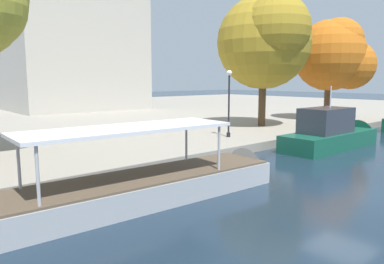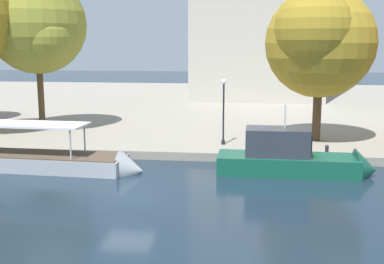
{
  "view_description": "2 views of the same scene",
  "coord_description": "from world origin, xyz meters",
  "px_view_note": "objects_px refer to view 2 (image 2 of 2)",
  "views": [
    {
      "loc": [
        -14.03,
        -6.71,
        4.44
      ],
      "look_at": [
        -1.19,
        7.97,
        1.65
      ],
      "focal_mm": 34.15,
      "sensor_mm": 36.0,
      "label": 1
    },
    {
      "loc": [
        6.06,
        -22.85,
        7.49
      ],
      "look_at": [
        2.48,
        6.48,
        2.09
      ],
      "focal_mm": 45.34,
      "sensor_mm": 36.0,
      "label": 2
    }
  ],
  "objects_px": {
    "tree_4": "(317,42)",
    "tour_boat_1": "(40,164)",
    "mooring_bollard_1": "(327,150)",
    "motor_yacht_2": "(296,161)",
    "lamp_post": "(224,107)",
    "tree_2": "(37,26)"
  },
  "relations": [
    {
      "from": "motor_yacht_2",
      "to": "tree_2",
      "type": "bearing_deg",
      "value": 154.57
    },
    {
      "from": "tree_2",
      "to": "mooring_bollard_1",
      "type": "bearing_deg",
      "value": -17.73
    },
    {
      "from": "lamp_post",
      "to": "tree_4",
      "type": "distance_m",
      "value": 8.03
    },
    {
      "from": "mooring_bollard_1",
      "to": "tour_boat_1",
      "type": "bearing_deg",
      "value": -168.56
    },
    {
      "from": "tour_boat_1",
      "to": "tree_4",
      "type": "bearing_deg",
      "value": 28.29
    },
    {
      "from": "tour_boat_1",
      "to": "tree_2",
      "type": "bearing_deg",
      "value": 116.0
    },
    {
      "from": "tree_2",
      "to": "tour_boat_1",
      "type": "bearing_deg",
      "value": -66.85
    },
    {
      "from": "motor_yacht_2",
      "to": "lamp_post",
      "type": "height_order",
      "value": "lamp_post"
    },
    {
      "from": "mooring_bollard_1",
      "to": "motor_yacht_2",
      "type": "bearing_deg",
      "value": -128.16
    },
    {
      "from": "tree_4",
      "to": "mooring_bollard_1",
      "type": "bearing_deg",
      "value": -86.43
    },
    {
      "from": "lamp_post",
      "to": "mooring_bollard_1",
      "type": "bearing_deg",
      "value": -21.01
    },
    {
      "from": "mooring_bollard_1",
      "to": "tree_4",
      "type": "distance_m",
      "value": 8.11
    },
    {
      "from": "tour_boat_1",
      "to": "motor_yacht_2",
      "type": "distance_m",
      "value": 15.28
    },
    {
      "from": "lamp_post",
      "to": "tree_4",
      "type": "relative_size",
      "value": 0.42
    },
    {
      "from": "motor_yacht_2",
      "to": "tree_2",
      "type": "relative_size",
      "value": 0.73
    },
    {
      "from": "tree_4",
      "to": "tour_boat_1",
      "type": "bearing_deg",
      "value": -154.56
    },
    {
      "from": "tour_boat_1",
      "to": "mooring_bollard_1",
      "type": "distance_m",
      "value": 17.74
    },
    {
      "from": "tour_boat_1",
      "to": "tree_4",
      "type": "distance_m",
      "value": 20.27
    },
    {
      "from": "mooring_bollard_1",
      "to": "lamp_post",
      "type": "relative_size",
      "value": 0.15
    },
    {
      "from": "motor_yacht_2",
      "to": "lamp_post",
      "type": "relative_size",
      "value": 2.0
    },
    {
      "from": "mooring_bollard_1",
      "to": "tree_4",
      "type": "xyz_separation_m",
      "value": [
        -0.29,
        4.62,
        6.67
      ]
    },
    {
      "from": "lamp_post",
      "to": "tour_boat_1",
      "type": "bearing_deg",
      "value": -150.38
    }
  ]
}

